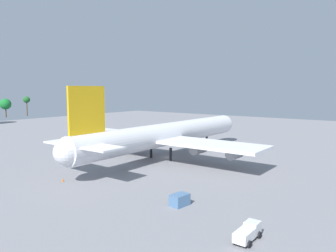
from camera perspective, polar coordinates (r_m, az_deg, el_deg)
name	(u,v)px	position (r m, az deg, el deg)	size (l,w,h in m)	color
ground_plane	(168,157)	(89.69, 0.00, -5.50)	(281.68, 281.68, 0.00)	gray
cargo_airplane	(167,134)	(88.23, -0.18, -1.49)	(70.42, 56.76, 19.21)	silver
cargo_loader	(248,232)	(43.27, 13.78, -17.59)	(4.96, 2.18, 1.94)	silver
maintenance_van	(133,141)	(112.29, -6.07, -2.55)	(5.32, 3.87, 2.04)	#333338
cargo_container_fore	(180,200)	(53.50, 2.06, -12.79)	(3.23, 2.41, 1.85)	#4C729E
safety_cone_nose	(214,140)	(117.67, 8.01, -2.51)	(0.53, 0.53, 0.75)	orange
safety_cone_tail	(63,180)	(70.00, -17.95, -8.97)	(0.44, 0.44, 0.63)	orange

